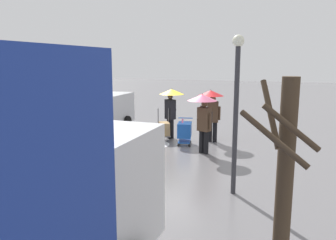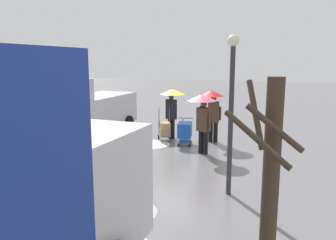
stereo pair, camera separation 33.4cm
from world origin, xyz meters
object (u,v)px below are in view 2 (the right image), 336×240
object	(u,v)px
pedestrian_white_side	(172,101)
pedestrian_black_side	(203,110)
bare_tree_near	(270,180)
cargo_van_parked_right	(88,111)
pedestrian_pink_side	(212,104)
hand_dolly_boxes	(165,129)
shopping_cart_vendor	(185,131)
street_lamp	(231,99)

from	to	relation	value
pedestrian_white_side	pedestrian_black_side	bearing A→B (deg)	135.69
bare_tree_near	cargo_van_parked_right	bearing A→B (deg)	-41.01
pedestrian_pink_side	pedestrian_white_side	bearing A→B (deg)	-1.32
hand_dolly_boxes	pedestrian_white_side	bearing A→B (deg)	-101.26
hand_dolly_boxes	bare_tree_near	distance (m)	9.22
hand_dolly_boxes	pedestrian_pink_side	size ratio (longest dim) A/B	0.61
cargo_van_parked_right	shopping_cart_vendor	xyz separation A→B (m)	(-4.26, -0.36, -0.61)
shopping_cart_vendor	street_lamp	distance (m)	5.31
pedestrian_pink_side	pedestrian_white_side	xyz separation A→B (m)	(1.76, -0.04, 0.01)
shopping_cart_vendor	pedestrian_white_side	world-z (taller)	pedestrian_white_side
street_lamp	pedestrian_pink_side	bearing A→B (deg)	-70.91
hand_dolly_boxes	pedestrian_black_side	bearing A→B (deg)	146.86
cargo_van_parked_right	pedestrian_pink_side	bearing A→B (deg)	-166.45
pedestrian_black_side	cargo_van_parked_right	bearing A→B (deg)	-6.09
pedestrian_white_side	hand_dolly_boxes	bearing A→B (deg)	78.74
pedestrian_black_side	bare_tree_near	size ratio (longest dim) A/B	0.70
street_lamp	bare_tree_near	bearing A→B (deg)	110.80
shopping_cart_vendor	street_lamp	size ratio (longest dim) A/B	0.27
pedestrian_pink_side	shopping_cart_vendor	bearing A→B (deg)	45.20
shopping_cart_vendor	bare_tree_near	size ratio (longest dim) A/B	0.34
cargo_van_parked_right	hand_dolly_boxes	world-z (taller)	cargo_van_parked_right
shopping_cart_vendor	hand_dolly_boxes	size ratio (longest dim) A/B	0.79
cargo_van_parked_right	pedestrian_white_side	xyz separation A→B (m)	(-3.36, -1.27, 0.41)
pedestrian_black_side	street_lamp	world-z (taller)	street_lamp
shopping_cart_vendor	street_lamp	xyz separation A→B (m)	(-2.63, 4.25, 1.80)
cargo_van_parked_right	pedestrian_pink_side	world-z (taller)	cargo_van_parked_right
pedestrian_black_side	shopping_cart_vendor	bearing A→B (deg)	-43.27
pedestrian_pink_side	street_lamp	xyz separation A→B (m)	(-1.77, 5.11, 0.80)
shopping_cart_vendor	pedestrian_black_side	world-z (taller)	pedestrian_black_side
pedestrian_white_side	street_lamp	xyz separation A→B (m)	(-3.53, 5.16, 0.79)
shopping_cart_vendor	bare_tree_near	world-z (taller)	bare_tree_near
hand_dolly_boxes	street_lamp	distance (m)	6.18
hand_dolly_boxes	street_lamp	world-z (taller)	street_lamp
hand_dolly_boxes	pedestrian_pink_side	distance (m)	2.22
shopping_cart_vendor	pedestrian_white_side	size ratio (longest dim) A/B	0.49
shopping_cart_vendor	pedestrian_pink_side	bearing A→B (deg)	-134.80
shopping_cart_vendor	pedestrian_black_side	size ratio (longest dim) A/B	0.49
shopping_cart_vendor	pedestrian_pink_side	distance (m)	1.58
cargo_van_parked_right	shopping_cart_vendor	bearing A→B (deg)	-175.11
pedestrian_black_side	pedestrian_white_side	bearing A→B (deg)	-44.31
cargo_van_parked_right	bare_tree_near	size ratio (longest dim) A/B	1.78
pedestrian_white_side	street_lamp	size ratio (longest dim) A/B	0.56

